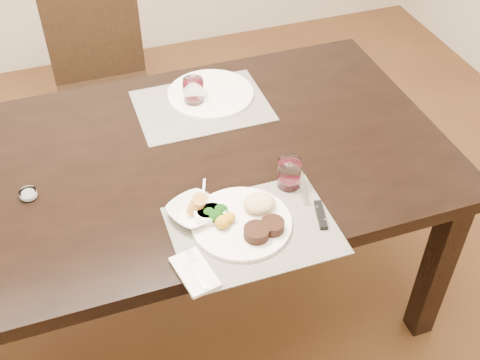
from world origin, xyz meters
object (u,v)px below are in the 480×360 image
object	(u,v)px
dinner_plate	(246,220)
wine_glass_near	(289,174)
steak_knife	(316,208)
far_plate	(211,94)
chair_far	(103,78)
cracker_bowl	(194,211)

from	to	relation	value
dinner_plate	wine_glass_near	size ratio (longest dim) A/B	2.96
steak_knife	wine_glass_near	bearing A→B (deg)	120.76
dinner_plate	wine_glass_near	bearing A→B (deg)	40.17
far_plate	dinner_plate	bearing A→B (deg)	-98.08
dinner_plate	steak_knife	xyz separation A→B (m)	(0.21, -0.01, -0.01)
dinner_plate	far_plate	world-z (taller)	dinner_plate
steak_knife	far_plate	world-z (taller)	same
chair_far	far_plate	world-z (taller)	chair_far
chair_far	far_plate	distance (m)	0.76
chair_far	steak_knife	distance (m)	1.40
wine_glass_near	steak_knife	bearing A→B (deg)	-73.73
chair_far	dinner_plate	world-z (taller)	chair_far
chair_far	cracker_bowl	world-z (taller)	chair_far
chair_far	cracker_bowl	xyz separation A→B (m)	(0.10, -1.21, 0.27)
dinner_plate	wine_glass_near	distance (m)	0.21
chair_far	wine_glass_near	distance (m)	1.28
steak_knife	far_plate	distance (m)	0.67
wine_glass_near	far_plate	size ratio (longest dim) A/B	0.31
steak_knife	wine_glass_near	distance (m)	0.13
chair_far	dinner_plate	size ratio (longest dim) A/B	3.14
chair_far	wine_glass_near	world-z (taller)	chair_far
dinner_plate	steak_knife	distance (m)	0.21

